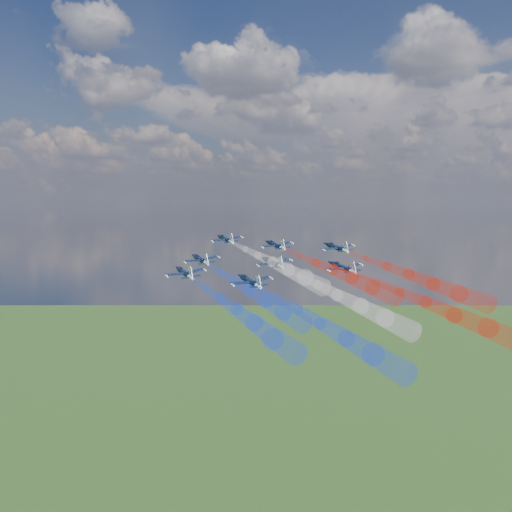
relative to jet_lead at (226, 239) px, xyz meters
The scene contains 16 objects.
jet_lead is the anchor object (origin of this frame).
trail_lead 27.62m from the jet_lead, 34.01° to the right, with size 3.93×44.84×3.93m, color white, non-canonical shape.
jet_inner_left 18.44m from the jet_lead, 78.40° to the right, with size 9.42×11.78×3.14m, color black, non-canonical shape.
trail_inner_left 42.88m from the jet_lead, 51.40° to the right, with size 3.93×44.84×3.93m, color blue, non-canonical shape.
jet_inner_right 14.76m from the jet_lead, ahead, with size 9.42×11.78×3.14m, color black, non-canonical shape.
trail_inner_right 39.82m from the jet_lead, 19.47° to the right, with size 3.93×44.84×3.93m, color red, non-canonical shape.
jet_outer_left 33.52m from the jet_lead, 74.22° to the right, with size 9.42×11.78×3.14m, color black, non-canonical shape.
trail_outer_left 57.54m from the jet_lead, 56.10° to the right, with size 3.93×44.84×3.93m, color blue, non-canonical shape.
jet_center_third 26.20m from the jet_lead, 32.05° to the right, with size 9.42×11.78×3.14m, color black, non-canonical shape.
trail_center_third 53.82m from the jet_lead, 33.06° to the right, with size 3.93×44.84×3.93m, color white, non-canonical shape.
jet_outer_right 31.81m from the jet_lead, ahead, with size 9.42×11.78×3.14m, color black, non-canonical shape.
trail_outer_right 55.81m from the jet_lead, 12.39° to the right, with size 3.93×44.84×3.93m, color red, non-canonical shape.
jet_rear_left 40.72m from the jet_lead, 50.58° to the right, with size 9.42×11.78×3.14m, color black, non-canonical shape.
trail_rear_left 67.67m from the jet_lead, 43.88° to the right, with size 3.93×44.84×3.93m, color blue, non-canonical shape.
jet_rear_right 40.62m from the jet_lead, 15.94° to the right, with size 9.42×11.78×3.14m, color black, non-canonical shape.
trail_rear_right 67.44m from the jet_lead, 23.22° to the right, with size 3.93×44.84×3.93m, color red, non-canonical shape.
Camera 1 is at (55.27, -144.17, 173.27)m, focal length 41.31 mm.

